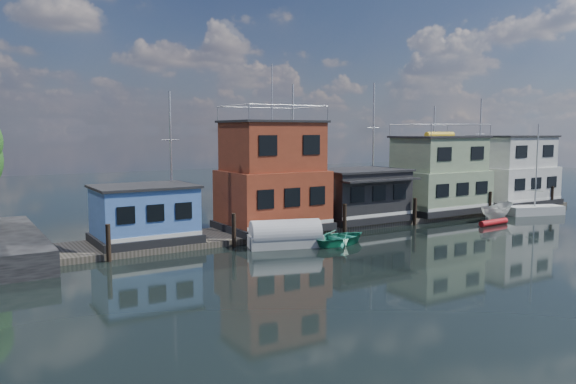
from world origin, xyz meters
TOP-DOWN VIEW (x-y plane):
  - ground at (0.00, 0.00)m, footprint 160.00×160.00m
  - dock at (0.00, 12.00)m, footprint 48.00×5.00m
  - houseboat_blue at (-18.00, 12.00)m, footprint 6.40×4.90m
  - houseboat_red at (-8.50, 12.00)m, footprint 7.40×5.90m
  - houseboat_dark at (-0.50, 11.98)m, footprint 7.40×6.10m
  - houseboat_green at (8.50, 12.00)m, footprint 8.40×5.90m
  - houseboat_white at (18.50, 12.00)m, footprint 8.40×5.90m
  - pilings at (-0.33, 9.20)m, footprint 42.28×0.28m
  - background_masts at (4.76, 18.00)m, footprint 36.40×0.16m
  - motorboat at (10.58, 7.36)m, footprint 4.16×2.04m
  - dinghy_teal at (-6.53, 6.28)m, footprint 4.73×3.70m
  - red_kayak at (8.38, 5.89)m, footprint 3.27×0.72m
  - day_sailer at (16.24, 7.72)m, footprint 5.42×3.15m
  - tarp_runabout at (-10.16, 7.43)m, footprint 5.06×3.16m

SIDE VIEW (x-z plane):
  - ground at x=0.00m, z-range 0.00..0.00m
  - dock at x=0.00m, z-range 0.00..0.40m
  - red_kayak at x=8.38m, z-range 0.00..0.48m
  - dinghy_teal at x=-6.53m, z-range 0.00..0.89m
  - day_sailer at x=16.24m, z-range -3.59..4.51m
  - tarp_runabout at x=-10.16m, z-range -0.24..1.67m
  - motorboat at x=10.58m, z-range 0.00..1.54m
  - pilings at x=-0.33m, z-range 0.00..2.20m
  - houseboat_blue at x=-18.00m, z-range 0.38..4.04m
  - houseboat_dark at x=-0.50m, z-range 0.39..4.45m
  - houseboat_white at x=18.50m, z-range 0.21..6.87m
  - houseboat_green at x=8.50m, z-range 0.03..7.06m
  - houseboat_red at x=-8.50m, z-range -1.83..10.03m
  - background_masts at x=4.76m, z-range -0.45..11.55m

